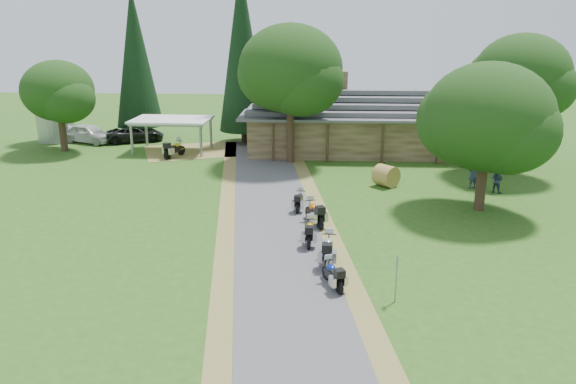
# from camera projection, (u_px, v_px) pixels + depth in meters

# --- Properties ---
(ground) EXTENTS (120.00, 120.00, 0.00)m
(ground) POSITION_uv_depth(u_px,v_px,m) (284.00, 275.00, 23.05)
(ground) COLOR #285518
(ground) RESTS_ON ground
(driveway) EXTENTS (51.95, 51.95, 0.00)m
(driveway) POSITION_uv_depth(u_px,v_px,m) (279.00, 239.00, 26.89)
(driveway) COLOR #49494B
(driveway) RESTS_ON ground
(lodge) EXTENTS (21.40, 9.40, 4.90)m
(lodge) POSITION_uv_depth(u_px,v_px,m) (377.00, 120.00, 44.95)
(lodge) COLOR brown
(lodge) RESTS_ON ground
(silo) EXTENTS (3.33, 3.33, 6.50)m
(silo) POSITION_uv_depth(u_px,v_px,m) (54.00, 104.00, 48.24)
(silo) COLOR gray
(silo) RESTS_ON ground
(carport) EXTENTS (6.21, 4.26, 2.63)m
(carport) POSITION_uv_depth(u_px,v_px,m) (172.00, 135.00, 44.81)
(carport) COLOR silver
(carport) RESTS_ON ground
(car_white_sedan) EXTENTS (4.56, 6.57, 2.02)m
(car_white_sedan) POSITION_uv_depth(u_px,v_px,m) (88.00, 131.00, 48.11)
(car_white_sedan) COLOR silver
(car_white_sedan) RESTS_ON ground
(car_dark_suv) EXTENTS (4.18, 5.80, 2.04)m
(car_dark_suv) POSITION_uv_depth(u_px,v_px,m) (135.00, 130.00, 48.48)
(car_dark_suv) COLOR black
(car_dark_suv) RESTS_ON ground
(motorcycle_row_a) EXTENTS (1.13, 1.76, 1.15)m
(motorcycle_row_a) POSITION_uv_depth(u_px,v_px,m) (333.00, 273.00, 21.92)
(motorcycle_row_a) COLOR navy
(motorcycle_row_a) RESTS_ON ground
(motorcycle_row_b) EXTENTS (0.79, 2.04, 1.37)m
(motorcycle_row_b) POSITION_uv_depth(u_px,v_px,m) (328.00, 248.00, 24.03)
(motorcycle_row_b) COLOR #A4A7AC
(motorcycle_row_b) RESTS_ON ground
(motorcycle_row_c) EXTENTS (0.64, 1.85, 1.25)m
(motorcycle_row_c) POSITION_uv_depth(u_px,v_px,m) (310.00, 231.00, 26.21)
(motorcycle_row_c) COLOR #C68601
(motorcycle_row_c) RESTS_ON ground
(motorcycle_row_d) EXTENTS (1.35, 2.10, 1.37)m
(motorcycle_row_d) POSITION_uv_depth(u_px,v_px,m) (314.00, 212.00, 28.67)
(motorcycle_row_d) COLOR #C75D0A
(motorcycle_row_d) RESTS_ON ground
(motorcycle_row_e) EXTENTS (0.73, 1.74, 1.15)m
(motorcycle_row_e) POSITION_uv_depth(u_px,v_px,m) (299.00, 200.00, 30.95)
(motorcycle_row_e) COLOR black
(motorcycle_row_e) RESTS_ON ground
(motorcycle_carport_a) EXTENTS (1.52, 2.20, 1.44)m
(motorcycle_carport_a) POSITION_uv_depth(u_px,v_px,m) (174.00, 148.00, 42.95)
(motorcycle_carport_a) COLOR yellow
(motorcycle_carport_a) RESTS_ON ground
(person_a) EXTENTS (0.77, 0.69, 2.21)m
(person_a) POSITION_uv_depth(u_px,v_px,m) (473.00, 171.00, 34.81)
(person_a) COLOR #2A3451
(person_a) RESTS_ON ground
(person_b) EXTENTS (0.66, 0.65, 1.89)m
(person_b) POSITION_uv_depth(u_px,v_px,m) (497.00, 178.00, 33.96)
(person_b) COLOR #2A3451
(person_b) RESTS_ON ground
(hay_bale) EXTENTS (1.84, 1.83, 1.35)m
(hay_bale) POSITION_uv_depth(u_px,v_px,m) (386.00, 176.00, 35.39)
(hay_bale) COLOR olive
(hay_bale) RESTS_ON ground
(sign_post) EXTENTS (0.34, 0.06, 1.90)m
(sign_post) POSITION_uv_depth(u_px,v_px,m) (396.00, 279.00, 20.58)
(sign_post) COLOR gray
(sign_post) RESTS_ON ground
(oak_lodge_left) EXTENTS (7.41, 7.41, 11.00)m
(oak_lodge_left) POSITION_uv_depth(u_px,v_px,m) (290.00, 87.00, 40.04)
(oak_lodge_left) COLOR #123710
(oak_lodge_left) RESTS_ON ground
(oak_lodge_right) EXTENTS (6.21, 6.21, 10.82)m
(oak_lodge_right) POSITION_uv_depth(u_px,v_px,m) (520.00, 94.00, 37.08)
(oak_lodge_right) COLOR #123710
(oak_lodge_right) RESTS_ON ground
(oak_driveway) EXTENTS (6.82, 6.82, 8.35)m
(oak_driveway) POSITION_uv_depth(u_px,v_px,m) (486.00, 136.00, 29.88)
(oak_driveway) COLOR #123710
(oak_driveway) RESTS_ON ground
(oak_silo) EXTENTS (5.58, 5.58, 7.79)m
(oak_silo) POSITION_uv_depth(u_px,v_px,m) (59.00, 103.00, 44.11)
(oak_silo) COLOR #123710
(oak_silo) RESTS_ON ground
(cedar_near) EXTENTS (4.13, 4.13, 14.78)m
(cedar_near) POSITION_uv_depth(u_px,v_px,m) (242.00, 55.00, 46.41)
(cedar_near) COLOR black
(cedar_near) RESTS_ON ground
(cedar_far) EXTENTS (4.06, 4.06, 13.04)m
(cedar_far) POSITION_uv_depth(u_px,v_px,m) (136.00, 63.00, 48.83)
(cedar_far) COLOR black
(cedar_far) RESTS_ON ground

